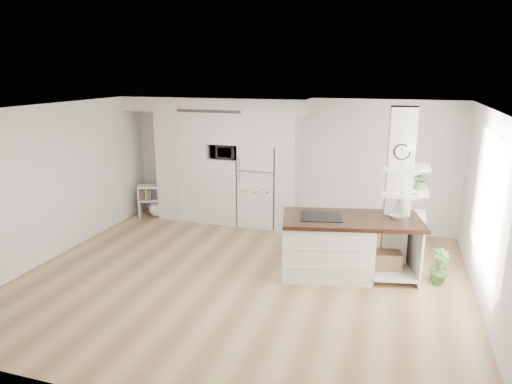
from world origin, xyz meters
TOP-DOWN VIEW (x-y plane):
  - floor at (0.00, 0.00)m, footprint 7.00×6.00m
  - room at (0.00, 0.00)m, footprint 7.04×6.04m
  - cabinet_wall at (-1.45, 2.67)m, footprint 4.00×0.71m
  - refrigerator at (-0.53, 2.68)m, footprint 0.78×0.69m
  - column at (2.38, 1.13)m, footprint 0.69×0.90m
  - window at (3.48, 0.30)m, footprint 0.00×2.40m
  - pendant_light at (1.70, 0.15)m, footprint 0.12×0.12m
  - kitchen_island at (1.37, 0.63)m, footprint 2.34×1.47m
  - bookshelf at (-2.97, 2.48)m, footprint 0.70×0.57m
  - floor_plant_a at (3.00, 0.72)m, footprint 0.29×0.25m
  - floor_plant_b at (3.00, 0.88)m, footprint 0.36×0.36m
  - microwave at (-1.27, 2.62)m, footprint 0.54×0.37m
  - shelf_plant at (2.63, 1.30)m, footprint 0.27×0.23m
  - decor_bowl at (2.30, 0.90)m, footprint 0.22×0.22m

SIDE VIEW (x-z plane):
  - floor at x=0.00m, z-range -0.01..0.01m
  - floor_plant_a at x=3.00m, z-range 0.00..0.45m
  - floor_plant_b at x=3.00m, z-range 0.00..0.53m
  - bookshelf at x=-2.97m, z-range -0.05..0.68m
  - kitchen_island at x=1.37m, z-range -0.27..1.28m
  - refrigerator at x=-0.53m, z-range 0.00..1.75m
  - decor_bowl at x=2.30m, z-range 0.98..1.03m
  - column at x=2.38m, z-range 0.00..2.70m
  - window at x=3.48m, z-range 0.30..2.70m
  - cabinet_wall at x=-1.45m, z-range 0.16..2.86m
  - shelf_plant at x=2.63m, z-range 1.38..1.67m
  - microwave at x=-1.27m, z-range 1.42..1.72m
  - room at x=0.00m, z-range 0.50..3.22m
  - pendant_light at x=1.70m, z-range 2.07..2.17m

